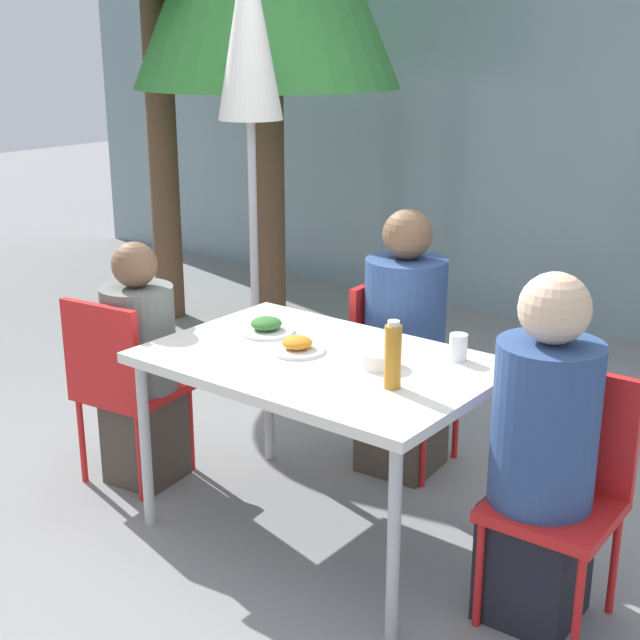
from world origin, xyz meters
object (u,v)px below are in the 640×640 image
at_px(person_left, 141,371).
at_px(bottle, 393,356).
at_px(drinking_cup, 458,347).
at_px(closed_umbrella, 249,54).
at_px(salad_bowl, 379,359).
at_px(chair_left, 120,378).
at_px(person_right, 542,462).
at_px(chair_right, 564,478).
at_px(person_far, 404,351).
at_px(chair_far, 393,359).

height_order(person_left, bottle, person_left).
bearing_deg(drinking_cup, bottle, -96.43).
xyz_separation_m(closed_umbrella, drinking_cup, (1.64, -0.68, -1.03)).
height_order(bottle, salad_bowl, bottle).
bearing_deg(chair_left, person_left, 58.10).
relative_size(person_right, bottle, 5.01).
distance_m(chair_left, chair_right, 1.92).
bearing_deg(closed_umbrella, person_left, -74.17).
xyz_separation_m(person_right, drinking_cup, (-0.48, 0.27, 0.22)).
height_order(person_far, salad_bowl, person_far).
bearing_deg(person_far, chair_left, -49.74).
xyz_separation_m(person_left, salad_bowl, (1.13, 0.17, 0.26)).
bearing_deg(chair_left, chair_far, 42.08).
height_order(person_left, person_right, person_right).
distance_m(chair_left, person_far, 1.25).
relative_size(chair_far, bottle, 3.53).
bearing_deg(salad_bowl, drinking_cup, 49.81).
xyz_separation_m(person_far, bottle, (0.44, -0.77, 0.30)).
relative_size(chair_left, chair_far, 1.00).
relative_size(person_right, closed_umbrella, 0.50).
bearing_deg(salad_bowl, closed_umbrella, 147.48).
bearing_deg(salad_bowl, person_far, 114.49).
bearing_deg(chair_left, salad_bowl, 5.49).
distance_m(person_left, closed_umbrella, 1.74).
xyz_separation_m(person_left, bottle, (1.29, 0.03, 0.35)).
bearing_deg(bottle, chair_left, -175.18).
bearing_deg(chair_far, person_left, -46.85).
height_order(chair_left, salad_bowl, chair_left).
bearing_deg(chair_right, person_left, 5.15).
distance_m(chair_right, chair_far, 1.26).
relative_size(chair_left, closed_umbrella, 0.35).
distance_m(chair_far, person_far, 0.12).
height_order(chair_far, closed_umbrella, closed_umbrella).
bearing_deg(chair_far, person_far, 58.10).
xyz_separation_m(person_right, closed_umbrella, (-2.11, 0.96, 1.25)).
bearing_deg(chair_right, chair_far, -31.33).
xyz_separation_m(chair_right, chair_far, (-1.09, 0.62, 0.00)).
bearing_deg(chair_right, bottle, 17.15).
bearing_deg(chair_left, person_right, -0.19).
bearing_deg(closed_umbrella, chair_left, -77.09).
relative_size(chair_far, person_far, 0.71).
distance_m(bottle, drinking_cup, 0.39).
bearing_deg(person_left, chair_far, 40.76).
distance_m(chair_right, closed_umbrella, 2.68).
bearing_deg(salad_bowl, chair_far, 118.90).
height_order(chair_right, salad_bowl, chair_right).
distance_m(chair_far, bottle, 1.04).
bearing_deg(bottle, drinking_cup, 83.57).
bearing_deg(drinking_cup, salad_bowl, -130.19).
bearing_deg(person_left, person_right, -2.73).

